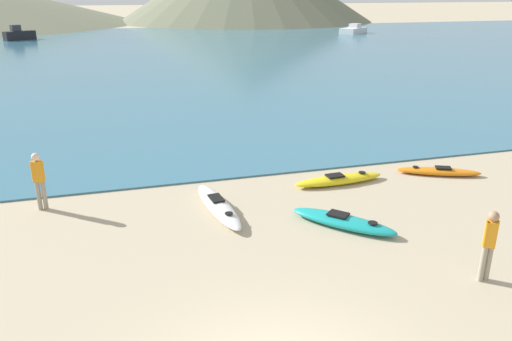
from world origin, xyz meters
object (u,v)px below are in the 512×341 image
at_px(kayak_on_sand_4, 339,179).
at_px(kayak_on_sand_2, 439,171).
at_px(person_near_waterline, 39,178).
at_px(kayak_on_sand_3, 218,206).
at_px(person_near_foreground, 489,242).
at_px(moored_boat_2, 354,30).
at_px(moored_boat_0, 19,35).
at_px(kayak_on_sand_0, 343,221).

bearing_deg(kayak_on_sand_4, kayak_on_sand_2, -3.13).
bearing_deg(person_near_waterline, kayak_on_sand_3, -17.15).
relative_size(person_near_foreground, moored_boat_2, 0.33).
bearing_deg(kayak_on_sand_4, moored_boat_0, 107.68).
bearing_deg(person_near_waterline, kayak_on_sand_0, -23.46).
bearing_deg(kayak_on_sand_2, person_near_foreground, -117.03).
distance_m(kayak_on_sand_0, moored_boat_0, 60.30).
height_order(kayak_on_sand_4, moored_boat_2, moored_boat_2).
xyz_separation_m(kayak_on_sand_2, person_near_waterline, (-12.90, 0.70, 0.87)).
xyz_separation_m(kayak_on_sand_0, kayak_on_sand_3, (-3.05, 1.94, 0.00)).
relative_size(kayak_on_sand_2, person_near_waterline, 1.63).
bearing_deg(kayak_on_sand_2, kayak_on_sand_4, 176.87).
xyz_separation_m(kayak_on_sand_0, moored_boat_2, (27.81, 55.48, 0.36)).
height_order(kayak_on_sand_4, person_near_waterline, person_near_waterline).
xyz_separation_m(kayak_on_sand_3, person_near_foreground, (4.90, -5.23, 0.81)).
xyz_separation_m(kayak_on_sand_2, kayak_on_sand_3, (-7.99, -0.82, 0.03)).
distance_m(moored_boat_0, moored_boat_2, 44.20).
xyz_separation_m(kayak_on_sand_4, moored_boat_2, (26.56, 52.52, 0.38)).
distance_m(kayak_on_sand_4, person_near_waterline, 9.27).
xyz_separation_m(kayak_on_sand_2, moored_boat_2, (22.88, 52.72, 0.39)).
bearing_deg(person_near_foreground, moored_boat_0, 106.49).
distance_m(kayak_on_sand_0, person_near_foreground, 3.86).
bearing_deg(moored_boat_2, person_near_waterline, -124.52).
bearing_deg(kayak_on_sand_3, kayak_on_sand_0, -32.46).
relative_size(kayak_on_sand_2, person_near_foreground, 1.69).
bearing_deg(kayak_on_sand_3, moored_boat_2, 60.04).
distance_m(kayak_on_sand_3, person_near_waterline, 5.21).
xyz_separation_m(kayak_on_sand_4, person_near_foreground, (0.60, -6.25, 0.82)).
xyz_separation_m(person_near_waterline, moored_boat_2, (35.78, 52.02, -0.48)).
relative_size(kayak_on_sand_0, person_near_waterline, 1.55).
relative_size(kayak_on_sand_3, moored_boat_2, 0.68).
height_order(kayak_on_sand_2, person_near_waterline, person_near_waterline).
relative_size(kayak_on_sand_0, kayak_on_sand_2, 0.95).
height_order(kayak_on_sand_2, moored_boat_0, moored_boat_0).
height_order(kayak_on_sand_4, person_near_foreground, person_near_foreground).
bearing_deg(person_near_foreground, kayak_on_sand_4, 95.47).
distance_m(person_near_waterline, moored_boat_2, 63.14).
xyz_separation_m(kayak_on_sand_0, person_near_foreground, (1.85, -3.29, 0.81)).
distance_m(kayak_on_sand_0, moored_boat_2, 62.07).
bearing_deg(kayak_on_sand_2, moored_boat_2, 66.54).
bearing_deg(kayak_on_sand_4, kayak_on_sand_0, -112.86).
relative_size(kayak_on_sand_3, person_near_foreground, 2.06).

